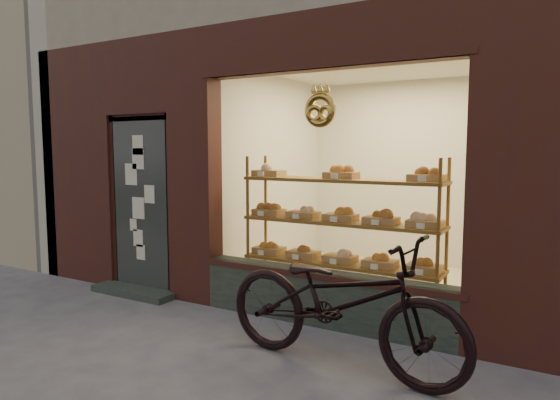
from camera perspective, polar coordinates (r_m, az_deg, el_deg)
The scene contains 3 objects.
neighbor_left at distance 14.72m, azimuth -27.57°, elevation 15.88°, with size 12.00×7.00×9.00m, color #B1AEA7.
display_shelf at distance 5.42m, azimuth 6.92°, elevation -4.18°, with size 2.20×0.45×1.70m.
bicycle at distance 4.12m, azimuth 6.89°, elevation -11.43°, with size 0.74×2.13×1.12m, color black.
Camera 1 is at (2.55, -2.36, 1.79)m, focal length 32.00 mm.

